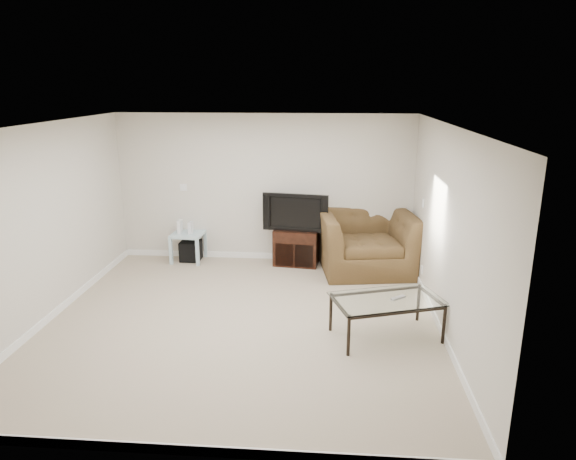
# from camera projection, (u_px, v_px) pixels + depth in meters

# --- Properties ---
(floor) EXTENTS (5.00, 5.00, 0.00)m
(floor) POSITION_uv_depth(u_px,v_px,m) (242.00, 321.00, 6.64)
(floor) COLOR tan
(floor) RESTS_ON ground
(ceiling) EXTENTS (5.00, 5.00, 0.00)m
(ceiling) POSITION_uv_depth(u_px,v_px,m) (237.00, 125.00, 5.95)
(ceiling) COLOR white
(ceiling) RESTS_ON ground
(wall_back) EXTENTS (5.00, 0.02, 2.50)m
(wall_back) POSITION_uv_depth(u_px,v_px,m) (265.00, 188.00, 8.69)
(wall_back) COLOR silver
(wall_back) RESTS_ON ground
(wall_left) EXTENTS (0.02, 5.00, 2.50)m
(wall_left) POSITION_uv_depth(u_px,v_px,m) (44.00, 224.00, 6.48)
(wall_left) COLOR silver
(wall_left) RESTS_ON ground
(wall_right) EXTENTS (0.02, 5.00, 2.50)m
(wall_right) POSITION_uv_depth(u_px,v_px,m) (447.00, 233.00, 6.10)
(wall_right) COLOR silver
(wall_right) RESTS_ON ground
(plate_back) EXTENTS (0.12, 0.02, 0.12)m
(plate_back) POSITION_uv_depth(u_px,v_px,m) (183.00, 187.00, 8.78)
(plate_back) COLOR white
(plate_back) RESTS_ON wall_back
(plate_right_switch) EXTENTS (0.02, 0.09, 0.13)m
(plate_right_switch) POSITION_uv_depth(u_px,v_px,m) (423.00, 203.00, 7.64)
(plate_right_switch) COLOR white
(plate_right_switch) RESTS_ON wall_right
(plate_right_outlet) EXTENTS (0.02, 0.08, 0.12)m
(plate_right_outlet) POSITION_uv_depth(u_px,v_px,m) (422.00, 270.00, 7.61)
(plate_right_outlet) COLOR white
(plate_right_outlet) RESTS_ON wall_right
(tv_stand) EXTENTS (0.79, 0.60, 0.61)m
(tv_stand) POSITION_uv_depth(u_px,v_px,m) (297.00, 246.00, 8.69)
(tv_stand) COLOR black
(tv_stand) RESTS_ON floor
(dvd_player) EXTENTS (0.46, 0.34, 0.06)m
(dvd_player) POSITION_uv_depth(u_px,v_px,m) (296.00, 235.00, 8.60)
(dvd_player) COLOR black
(dvd_player) RESTS_ON tv_stand
(television) EXTENTS (1.03, 0.35, 0.63)m
(television) POSITION_uv_depth(u_px,v_px,m) (297.00, 211.00, 8.49)
(television) COLOR black
(television) RESTS_ON tv_stand
(side_table) EXTENTS (0.55, 0.55, 0.50)m
(side_table) POSITION_uv_depth(u_px,v_px,m) (189.00, 247.00, 8.85)
(side_table) COLOR #ADC4D5
(side_table) RESTS_ON floor
(subwoofer) EXTENTS (0.34, 0.34, 0.34)m
(subwoofer) POSITION_uv_depth(u_px,v_px,m) (191.00, 250.00, 8.89)
(subwoofer) COLOR black
(subwoofer) RESTS_ON floor
(game_console) EXTENTS (0.05, 0.17, 0.23)m
(game_console) POSITION_uv_depth(u_px,v_px,m) (180.00, 227.00, 8.75)
(game_console) COLOR white
(game_console) RESTS_ON side_table
(game_case) EXTENTS (0.06, 0.15, 0.20)m
(game_case) POSITION_uv_depth(u_px,v_px,m) (191.00, 228.00, 8.73)
(game_case) COLOR silver
(game_case) RESTS_ON side_table
(recliner) EXTENTS (1.61, 1.17, 1.30)m
(recliner) POSITION_uv_depth(u_px,v_px,m) (366.00, 232.00, 8.29)
(recliner) COLOR #4B3A22
(recliner) RESTS_ON floor
(coffee_table) EXTENTS (1.44, 1.09, 0.50)m
(coffee_table) POSITION_uv_depth(u_px,v_px,m) (386.00, 318.00, 6.17)
(coffee_table) COLOR black
(coffee_table) RESTS_ON floor
(remote) EXTENTS (0.19, 0.17, 0.02)m
(remote) POSITION_uv_depth(u_px,v_px,m) (398.00, 298.00, 6.09)
(remote) COLOR #B2B2B7
(remote) RESTS_ON coffee_table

